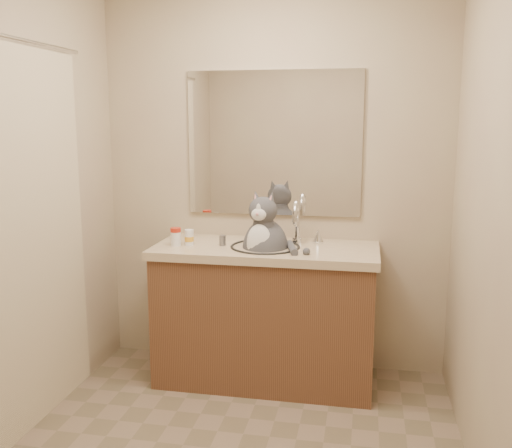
{
  "coord_description": "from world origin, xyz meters",
  "views": [
    {
      "loc": [
        0.58,
        -2.32,
        1.6
      ],
      "look_at": [
        0.0,
        0.65,
        1.04
      ],
      "focal_mm": 40.0,
      "sensor_mm": 36.0,
      "label": 1
    }
  ],
  "objects_px": {
    "pill_bottle_orange": "(189,238)",
    "grey_canister": "(222,240)",
    "pill_bottle_redcap": "(176,237)",
    "cat": "(265,245)"
  },
  "relations": [
    {
      "from": "pill_bottle_redcap",
      "to": "pill_bottle_orange",
      "type": "height_order",
      "value": "pill_bottle_redcap"
    },
    {
      "from": "grey_canister",
      "to": "pill_bottle_redcap",
      "type": "bearing_deg",
      "value": -168.58
    },
    {
      "from": "pill_bottle_redcap",
      "to": "pill_bottle_orange",
      "type": "bearing_deg",
      "value": 23.77
    },
    {
      "from": "grey_canister",
      "to": "cat",
      "type": "bearing_deg",
      "value": -0.95
    },
    {
      "from": "cat",
      "to": "grey_canister",
      "type": "relative_size",
      "value": 8.72
    },
    {
      "from": "pill_bottle_redcap",
      "to": "grey_canister",
      "type": "height_order",
      "value": "pill_bottle_redcap"
    },
    {
      "from": "cat",
      "to": "pill_bottle_redcap",
      "type": "height_order",
      "value": "cat"
    },
    {
      "from": "pill_bottle_orange",
      "to": "cat",
      "type": "bearing_deg",
      "value": 2.35
    },
    {
      "from": "pill_bottle_redcap",
      "to": "pill_bottle_orange",
      "type": "relative_size",
      "value": 1.15
    },
    {
      "from": "pill_bottle_orange",
      "to": "grey_canister",
      "type": "bearing_deg",
      "value": 6.58
    }
  ]
}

